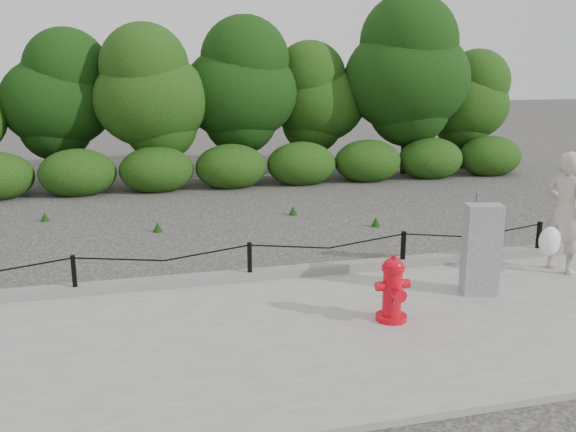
{
  "coord_description": "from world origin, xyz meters",
  "views": [
    {
      "loc": [
        -1.62,
        -8.57,
        3.23
      ],
      "look_at": [
        0.65,
        0.2,
        1.0
      ],
      "focal_mm": 38.0,
      "sensor_mm": 36.0,
      "label": 1
    }
  ],
  "objects": [
    {
      "name": "utility_cabinet",
      "position": [
        3.06,
        -1.32,
        0.73
      ],
      "size": [
        0.54,
        0.4,
        1.43
      ],
      "rotation": [
        0.0,
        0.0,
        -0.22
      ],
      "color": "#9D9D9F",
      "rests_on": "sidewalk"
    },
    {
      "name": "pedestrian",
      "position": [
        4.83,
        -0.77,
        1.01
      ],
      "size": [
        0.85,
        0.8,
        1.9
      ],
      "rotation": [
        0.0,
        0.0,
        1.9
      ],
      "color": "#A8A090",
      "rests_on": "sidewalk"
    },
    {
      "name": "ground",
      "position": [
        0.0,
        0.0,
        0.0
      ],
      "size": [
        90.0,
        90.0,
        0.0
      ],
      "primitive_type": "plane",
      "color": "#2D2B28",
      "rests_on": "ground"
    },
    {
      "name": "sidewalk",
      "position": [
        0.0,
        -2.0,
        0.04
      ],
      "size": [
        14.0,
        4.0,
        0.08
      ],
      "primitive_type": "cube",
      "color": "gray",
      "rests_on": "ground"
    },
    {
      "name": "fire_hydrant",
      "position": [
        1.47,
        -1.89,
        0.49
      ],
      "size": [
        0.45,
        0.45,
        0.86
      ],
      "rotation": [
        0.0,
        0.0,
        0.03
      ],
      "color": "red",
      "rests_on": "sidewalk"
    },
    {
      "name": "treeline",
      "position": [
        0.7,
        8.89,
        2.62
      ],
      "size": [
        20.28,
        3.79,
        5.2
      ],
      "color": "black",
      "rests_on": "ground"
    },
    {
      "name": "chain_barrier",
      "position": [
        0.0,
        0.0,
        0.46
      ],
      "size": [
        10.06,
        0.06,
        0.6
      ],
      "color": "black",
      "rests_on": "sidewalk"
    },
    {
      "name": "curb",
      "position": [
        0.0,
        0.05,
        0.15
      ],
      "size": [
        14.0,
        0.22,
        0.14
      ],
      "primitive_type": "cube",
      "color": "slate",
      "rests_on": "sidewalk"
    }
  ]
}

